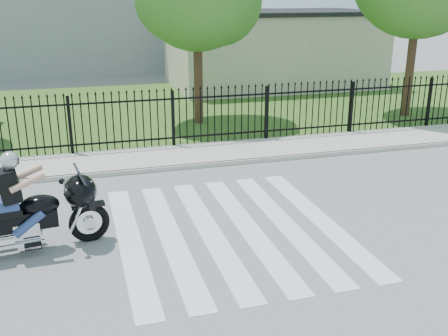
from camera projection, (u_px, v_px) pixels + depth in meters
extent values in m
plane|color=slate|center=(229.00, 230.00, 10.64)|extent=(120.00, 120.00, 0.00)
cube|color=#ADAAA3|center=(180.00, 156.00, 15.18)|extent=(40.00, 2.00, 0.12)
cube|color=#ADAAA3|center=(188.00, 167.00, 14.27)|extent=(40.00, 0.12, 0.12)
cube|color=#2D561D|center=(147.00, 109.00, 21.57)|extent=(40.00, 12.00, 0.02)
cube|color=black|center=(174.00, 138.00, 16.00)|extent=(26.00, 0.04, 0.05)
cube|color=black|center=(172.00, 99.00, 15.61)|extent=(26.00, 0.04, 0.05)
cylinder|color=#382316|center=(198.00, 66.00, 18.56)|extent=(0.32, 0.32, 4.16)
cylinder|color=#382316|center=(412.00, 53.00, 19.63)|extent=(0.32, 0.32, 4.80)
cube|color=beige|center=(272.00, 51.00, 26.47)|extent=(10.00, 6.00, 3.50)
cube|color=black|center=(273.00, 12.00, 25.88)|extent=(10.20, 6.20, 0.20)
torus|color=black|center=(89.00, 223.00, 10.07)|extent=(0.80, 0.25, 0.78)
cube|color=black|center=(15.00, 222.00, 9.50)|extent=(1.50, 0.46, 0.34)
ellipsoid|color=black|center=(40.00, 205.00, 9.59)|extent=(0.76, 0.54, 0.37)
cube|color=black|center=(0.00, 213.00, 9.34)|extent=(0.78, 0.46, 0.11)
cube|color=silver|center=(27.00, 230.00, 9.62)|extent=(0.49, 0.40, 0.34)
ellipsoid|color=black|center=(80.00, 191.00, 9.81)|extent=(0.71, 0.89, 0.61)
cube|color=navy|center=(7.00, 205.00, 9.35)|extent=(0.43, 0.39, 0.20)
sphere|color=#B3B6BB|center=(10.00, 160.00, 9.14)|extent=(0.33, 0.33, 0.33)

